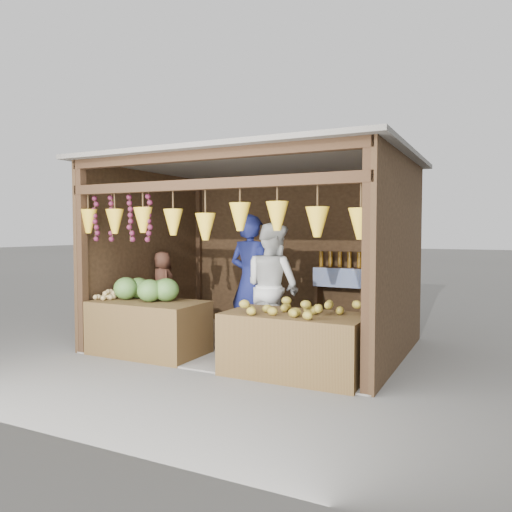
% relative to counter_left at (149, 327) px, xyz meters
% --- Properties ---
extents(ground, '(80.00, 80.00, 0.00)m').
position_rel_counter_left_xyz_m(ground, '(1.10, 1.09, -0.36)').
color(ground, '#514F49').
rests_on(ground, ground).
extents(stall_structure, '(4.30, 3.30, 2.66)m').
position_rel_counter_left_xyz_m(stall_structure, '(1.07, 1.04, 1.31)').
color(stall_structure, slate).
rests_on(stall_structure, ground).
extents(back_shelf, '(1.25, 0.32, 1.32)m').
position_rel_counter_left_xyz_m(back_shelf, '(2.15, 2.37, 0.52)').
color(back_shelf, '#382314').
rests_on(back_shelf, ground).
extents(counter_left, '(1.51, 0.85, 0.71)m').
position_rel_counter_left_xyz_m(counter_left, '(0.00, 0.00, 0.00)').
color(counter_left, '#452F17').
rests_on(counter_left, ground).
extents(counter_right, '(1.62, 0.85, 0.71)m').
position_rel_counter_left_xyz_m(counter_right, '(2.13, -0.05, 0.00)').
color(counter_right, '#473017').
rests_on(counter_right, ground).
extents(stool, '(0.32, 0.32, 0.30)m').
position_rel_counter_left_xyz_m(stool, '(-0.65, 1.16, -0.21)').
color(stool, black).
rests_on(stool, ground).
extents(man_standing, '(0.75, 0.55, 1.89)m').
position_rel_counter_left_xyz_m(man_standing, '(1.05, 0.97, 0.59)').
color(man_standing, '#151A51').
rests_on(man_standing, ground).
extents(woman_standing, '(1.06, 0.97, 1.77)m').
position_rel_counter_left_xyz_m(woman_standing, '(1.41, 0.91, 0.53)').
color(woman_standing, silver).
rests_on(woman_standing, ground).
extents(vendor_seated, '(0.60, 0.55, 1.03)m').
position_rel_counter_left_xyz_m(vendor_seated, '(-0.65, 1.16, 0.46)').
color(vendor_seated, brown).
rests_on(vendor_seated, stool).
extents(melon_pile, '(1.00, 0.50, 0.32)m').
position_rel_counter_left_xyz_m(melon_pile, '(-0.09, 0.07, 0.52)').
color(melon_pile, '#215516').
rests_on(melon_pile, counter_left).
extents(tanfruit_pile, '(0.34, 0.40, 0.13)m').
position_rel_counter_left_xyz_m(tanfruit_pile, '(-0.62, -0.08, 0.42)').
color(tanfruit_pile, '#A87E4D').
rests_on(tanfruit_pile, counter_left).
extents(mango_pile, '(1.40, 0.64, 0.22)m').
position_rel_counter_left_xyz_m(mango_pile, '(2.21, -0.11, 0.47)').
color(mango_pile, '#A95716').
rests_on(mango_pile, counter_right).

